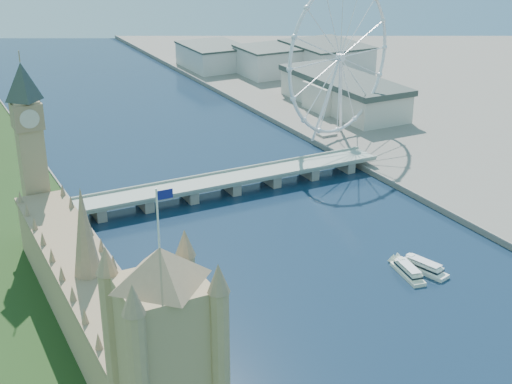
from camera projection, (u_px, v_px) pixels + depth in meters
parliament_range at (92, 305)px, 305.91m from camera, size 24.00×200.00×70.00m
big_ben at (29, 131)px, 376.42m from camera, size 20.02×20.02×110.00m
westminster_bridge at (231, 182)px, 471.64m from camera, size 220.00×22.00×9.50m
london_eye at (340, 58)px, 544.78m from camera, size 113.60×39.12×124.30m
county_hall at (342, 111)px, 655.35m from camera, size 54.00×144.00×35.00m
city_skyline at (153, 79)px, 698.13m from camera, size 505.00×280.00×32.00m
tour_boat_near at (407, 275)px, 367.54m from camera, size 12.19×29.75×6.38m
tour_boat_far at (423, 271)px, 371.68m from camera, size 15.61×31.36×6.72m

